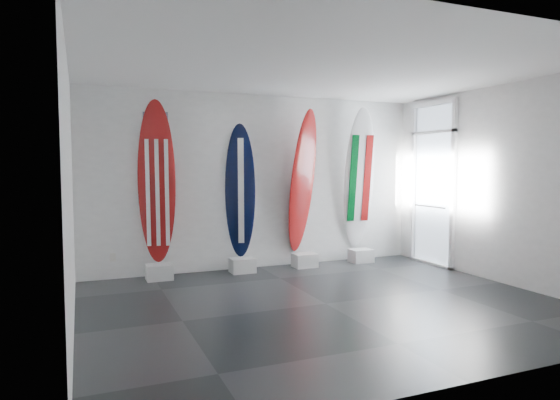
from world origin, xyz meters
name	(u,v)px	position (x,y,z in m)	size (l,w,h in m)	color
floor	(326,304)	(0.00, 0.00, 0.00)	(6.00, 6.00, 0.00)	black
ceiling	(327,68)	(0.00, 0.00, 3.00)	(6.00, 6.00, 0.00)	white
wall_back	(259,182)	(0.00, 2.50, 1.50)	(6.00, 6.00, 0.00)	silver
wall_front	(474,201)	(0.00, -2.50, 1.50)	(6.00, 6.00, 0.00)	silver
wall_left	(70,193)	(-3.00, 0.00, 1.50)	(5.00, 5.00, 0.00)	silver
wall_right	(503,184)	(3.00, 0.00, 1.50)	(5.00, 5.00, 0.00)	silver
display_block_usa	(159,272)	(-1.78, 2.18, 0.12)	(0.40, 0.30, 0.24)	silver
surfboard_usa	(157,183)	(-1.78, 2.28, 1.52)	(0.58, 0.08, 2.56)	maroon
display_block_navy	(242,265)	(-0.42, 2.18, 0.12)	(0.40, 0.30, 0.24)	silver
surfboard_navy	(240,191)	(-0.42, 2.28, 1.36)	(0.51, 0.08, 2.24)	black
display_block_swiss	(305,260)	(0.73, 2.18, 0.12)	(0.40, 0.30, 0.24)	silver
surfboard_swiss	(303,182)	(0.73, 2.28, 1.50)	(0.58, 0.08, 2.55)	maroon
display_block_italy	(361,256)	(1.88, 2.18, 0.12)	(0.40, 0.30, 0.24)	silver
surfboard_italy	(359,179)	(1.88, 2.28, 1.54)	(0.59, 0.08, 2.62)	white
wall_outlet	(113,257)	(-2.45, 2.48, 0.35)	(0.09, 0.02, 0.13)	silver
glass_door	(433,186)	(2.97, 1.55, 1.43)	(0.12, 1.16, 2.85)	white
balcony	(488,233)	(4.30, 1.55, 0.50)	(2.80, 2.20, 1.20)	slate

